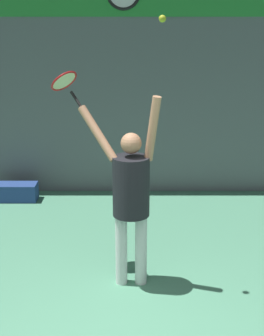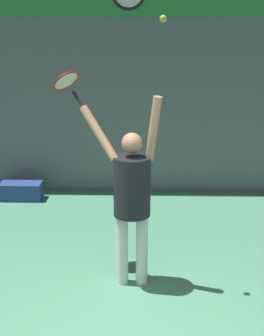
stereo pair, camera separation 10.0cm
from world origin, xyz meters
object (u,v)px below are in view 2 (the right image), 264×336
Objects in this scene: tennis_racket at (67,82)px; tennis_ball at (163,19)px; tennis_player at (132,192)px; equipment_bag at (21,191)px.

tennis_racket is 5.98× the size of tennis_ball.
tennis_ball reaches higher than tennis_racket.
equipment_bag is at bearing 126.21° from tennis_player.
tennis_racket is (-0.71, 0.44, 1.10)m from tennis_player.
tennis_ball reaches higher than tennis_player.
tennis_player is 1.78m from tennis_ball.
tennis_racket is at bearing 153.04° from tennis_ball.
tennis_player is 3.10× the size of equipment_bag.
tennis_ball is at bearing -14.56° from tennis_player.
tennis_ball reaches higher than equipment_bag.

